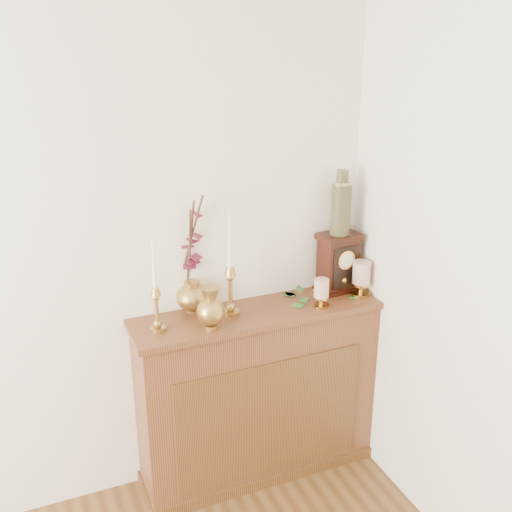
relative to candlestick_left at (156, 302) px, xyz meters
name	(u,v)px	position (x,y,z in m)	size (l,w,h in m)	color
console_shelf	(259,398)	(0.50, 0.02, -0.63)	(1.24, 0.34, 0.93)	brown
candlestick_left	(156,302)	(0.00, 0.00, 0.00)	(0.07, 0.07, 0.43)	tan
candlestick_center	(230,283)	(0.36, 0.03, 0.02)	(0.08, 0.08, 0.49)	tan
bud_vase	(211,309)	(0.22, -0.07, -0.04)	(0.13, 0.13, 0.20)	tan
ginger_jar	(192,257)	(0.22, 0.17, 0.12)	(0.23, 0.25, 0.58)	tan
pillar_candle_left	(321,292)	(0.79, -0.06, -0.06)	(0.08, 0.08, 0.15)	gold
pillar_candle_right	(361,277)	(1.04, -0.02, -0.04)	(0.10, 0.10, 0.19)	gold
ivy_garland	(320,292)	(0.85, 0.06, -0.12)	(0.42, 0.19, 0.09)	#33772D
mantel_clock	(338,263)	(0.96, 0.08, 0.01)	(0.22, 0.16, 0.31)	black
ceramic_vase	(341,206)	(0.96, 0.09, 0.31)	(0.10, 0.10, 0.32)	#162D24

